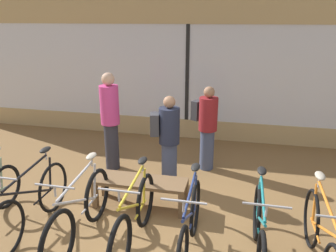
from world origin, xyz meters
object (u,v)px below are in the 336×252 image
bicycle_center_left (80,213)px  customer_near_rack (207,126)px  bicycle_center_right (189,228)px  display_bench (140,184)px  bicycle_left (32,203)px  customer_by_window (168,139)px  bicycle_far_right (321,242)px  customer_mid_floor (110,120)px  bicycle_center (134,219)px  bicycle_right (259,233)px

bicycle_center_left → customer_near_rack: bearing=62.0°
bicycle_center_right → display_bench: 1.31m
bicycle_left → bicycle_center_left: size_ratio=1.00×
bicycle_left → display_bench: bicycle_left is taller
display_bench → customer_by_window: (0.26, 0.76, 0.47)m
bicycle_far_right → customer_mid_floor: bearing=147.8°
bicycle_center → bicycle_center_left: bearing=-176.0°
bicycle_left → bicycle_right: (2.91, 0.02, -0.01)m
bicycle_far_right → customer_mid_floor: customer_mid_floor is taller
bicycle_center_left → display_bench: bicycle_center_left is taller
bicycle_center_right → customer_by_window: bearing=110.3°
bicycle_left → display_bench: 1.51m
bicycle_center → customer_by_window: bearing=87.8°
display_bench → customer_near_rack: 1.81m
bicycle_far_right → customer_mid_floor: size_ratio=0.99×
bicycle_center_left → customer_mid_floor: (-0.41, 2.10, 0.57)m
bicycle_far_right → bicycle_center: bearing=-179.7°
bicycle_right → bicycle_far_right: (0.66, -0.04, 0.01)m
bicycle_center_left → display_bench: (0.50, 0.95, -0.04)m
bicycle_right → customer_by_window: 2.19m
bicycle_left → bicycle_far_right: bicycle_left is taller
bicycle_left → bicycle_center_left: 0.73m
display_bench → customer_mid_floor: 1.59m
bicycle_center_right → bicycle_right: bearing=7.3°
bicycle_right → customer_mid_floor: customer_mid_floor is taller
bicycle_left → bicycle_center_left: (0.73, -0.07, -0.00)m
bicycle_left → bicycle_center: 1.42m
bicycle_left → customer_by_window: 2.25m
customer_mid_floor → bicycle_far_right: bearing=-32.2°
bicycle_center_left → bicycle_center_right: size_ratio=1.03×
bicycle_left → bicycle_center_right: bicycle_center_right is taller
bicycle_center_right → customer_by_window: size_ratio=1.12×
bicycle_left → bicycle_far_right: (3.57, -0.01, 0.00)m
customer_near_rack → customer_mid_floor: size_ratio=0.87×
bicycle_center_left → bicycle_far_right: (2.84, 0.06, 0.00)m
bicycle_right → customer_near_rack: bearing=109.9°
bicycle_left → bicycle_right: bicycle_left is taller
bicycle_center → customer_by_window: (0.06, 1.66, 0.44)m
bicycle_center → display_bench: 0.92m
bicycle_center_left → bicycle_center_right: bearing=-0.1°
bicycle_center_right → customer_mid_floor: bearing=130.5°
display_bench → bicycle_center_right: bearing=-46.9°
bicycle_center → bicycle_center_right: 0.70m
customer_by_window → bicycle_center_right: bearing=-69.7°
bicycle_center_right → customer_near_rack: customer_near_rack is taller
bicycle_far_right → customer_near_rack: (-1.52, 2.42, 0.44)m
bicycle_center → customer_near_rack: (0.62, 2.43, 0.45)m
bicycle_left → bicycle_right: size_ratio=1.05×
bicycle_center_right → bicycle_far_right: bearing=2.5°
bicycle_right → customer_by_window: (-1.42, 1.61, 0.44)m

